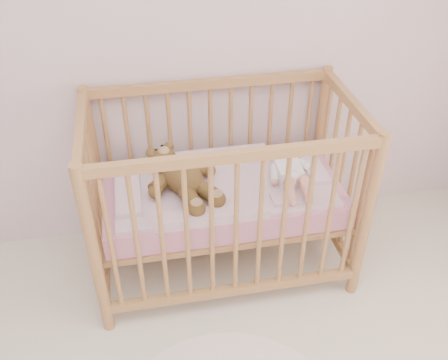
{
  "coord_description": "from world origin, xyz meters",
  "views": [
    {
      "loc": [
        -0.06,
        -0.43,
        2.1
      ],
      "look_at": [
        0.31,
        1.55,
        0.62
      ],
      "focal_mm": 40.0,
      "sensor_mm": 36.0,
      "label": 1
    }
  ],
  "objects": [
    {
      "name": "mattress",
      "position": [
        0.31,
        1.6,
        0.49
      ],
      "size": [
        1.22,
        0.62,
        0.13
      ],
      "primitive_type": "cube",
      "color": "pink",
      "rests_on": "crib"
    },
    {
      "name": "blanket",
      "position": [
        0.31,
        1.6,
        0.56
      ],
      "size": [
        1.1,
        0.58,
        0.06
      ],
      "primitive_type": null,
      "color": "pink",
      "rests_on": "mattress"
    },
    {
      "name": "wall_back",
      "position": [
        0.0,
        2.0,
        1.35
      ],
      "size": [
        4.0,
        0.02,
        2.7
      ],
      "primitive_type": "cube",
      "color": "silver",
      "rests_on": "floor"
    },
    {
      "name": "baby",
      "position": [
        0.66,
        1.58,
        0.64
      ],
      "size": [
        0.25,
        0.49,
        0.12
      ],
      "primitive_type": null,
      "rotation": [
        0.0,
        0.0,
        -0.03
      ],
      "color": "white",
      "rests_on": "blanket"
    },
    {
      "name": "crib",
      "position": [
        0.31,
        1.6,
        0.5
      ],
      "size": [
        1.36,
        0.76,
        1.0
      ],
      "primitive_type": null,
      "color": "#B2864B",
      "rests_on": "floor"
    },
    {
      "name": "teddy_bear",
      "position": [
        0.11,
        1.58,
        0.65
      ],
      "size": [
        0.59,
        0.68,
        0.16
      ],
      "primitive_type": null,
      "rotation": [
        0.0,
        0.0,
        0.42
      ],
      "color": "brown",
      "rests_on": "blanket"
    }
  ]
}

